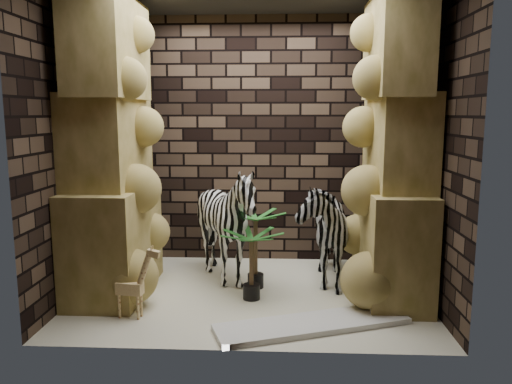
# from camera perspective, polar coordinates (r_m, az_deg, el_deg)

# --- Properties ---
(floor) EXTENTS (3.50, 3.50, 0.00)m
(floor) POSITION_cam_1_polar(r_m,az_deg,el_deg) (5.21, -0.69, -11.59)
(floor) COLOR beige
(floor) RESTS_ON ground
(wall_back) EXTENTS (3.50, 0.00, 3.50)m
(wall_back) POSITION_cam_1_polar(r_m,az_deg,el_deg) (6.14, -0.01, 5.89)
(wall_back) COLOR black
(wall_back) RESTS_ON ground
(wall_front) EXTENTS (3.50, 0.00, 3.50)m
(wall_front) POSITION_cam_1_polar(r_m,az_deg,el_deg) (3.65, -1.93, 3.74)
(wall_front) COLOR black
(wall_front) RESTS_ON ground
(wall_left) EXTENTS (0.00, 3.00, 3.00)m
(wall_left) POSITION_cam_1_polar(r_m,az_deg,el_deg) (5.29, -20.06, 4.84)
(wall_left) COLOR black
(wall_left) RESTS_ON ground
(wall_right) EXTENTS (0.00, 3.00, 3.00)m
(wall_right) POSITION_cam_1_polar(r_m,az_deg,el_deg) (5.09, 19.40, 4.73)
(wall_right) COLOR black
(wall_right) RESTS_ON ground
(rock_pillar_left) EXTENTS (0.68, 1.30, 3.00)m
(rock_pillar_left) POSITION_cam_1_polar(r_m,az_deg,el_deg) (5.17, -16.47, 4.93)
(rock_pillar_left) COLOR tan
(rock_pillar_left) RESTS_ON floor
(rock_pillar_right) EXTENTS (0.58, 1.25, 3.00)m
(rock_pillar_right) POSITION_cam_1_polar(r_m,az_deg,el_deg) (5.01, 15.77, 4.84)
(rock_pillar_right) COLOR tan
(rock_pillar_right) RESTS_ON floor
(zebra_right) EXTENTS (0.62, 1.14, 1.35)m
(zebra_right) POSITION_cam_1_polar(r_m,az_deg,el_deg) (5.46, 7.44, -3.36)
(zebra_right) COLOR white
(zebra_right) RESTS_ON floor
(zebra_left) EXTENTS (1.36, 1.54, 1.18)m
(zebra_left) POSITION_cam_1_polar(r_m,az_deg,el_deg) (5.37, -3.36, -4.41)
(zebra_left) COLOR white
(zebra_left) RESTS_ON floor
(giraffe_toy) EXTENTS (0.37, 0.17, 0.70)m
(giraffe_toy) POSITION_cam_1_polar(r_m,az_deg,el_deg) (4.67, -14.36, -9.81)
(giraffe_toy) COLOR #EFCD8A
(giraffe_toy) RESTS_ON floor
(palm_front) EXTENTS (0.36, 0.36, 0.84)m
(palm_front) POSITION_cam_1_polar(r_m,az_deg,el_deg) (5.25, -0.05, -6.59)
(palm_front) COLOR #115722
(palm_front) RESTS_ON floor
(palm_back) EXTENTS (0.36, 0.36, 0.71)m
(palm_back) POSITION_cam_1_polar(r_m,az_deg,el_deg) (4.96, -0.53, -8.37)
(palm_back) COLOR #115722
(palm_back) RESTS_ON floor
(surfboard) EXTENTS (1.76, 0.98, 0.05)m
(surfboard) POSITION_cam_1_polar(r_m,az_deg,el_deg) (4.49, 6.52, -14.85)
(surfboard) COLOR white
(surfboard) RESTS_ON floor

